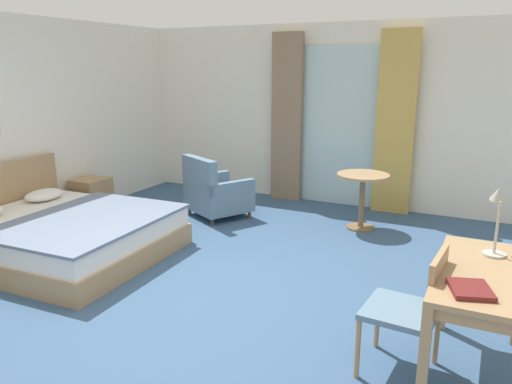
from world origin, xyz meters
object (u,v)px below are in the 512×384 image
(desk_lamp, at_px, (497,211))
(round_cafe_table, at_px, (362,188))
(closed_book, at_px, (470,289))
(desk_chair, at_px, (414,305))
(writing_desk, at_px, (483,285))
(armchair_by_window, at_px, (215,193))
(nightstand, at_px, (92,196))
(bed, at_px, (60,233))

(desk_lamp, height_order, round_cafe_table, desk_lamp)
(closed_book, bearing_deg, round_cafe_table, 96.48)
(desk_chair, relative_size, round_cafe_table, 1.25)
(desk_chair, height_order, round_cafe_table, desk_chair)
(writing_desk, bearing_deg, armchair_by_window, 145.15)
(nightstand, xyz_separation_m, desk_chair, (4.66, -1.88, 0.25))
(round_cafe_table, bearing_deg, desk_chair, -69.48)
(writing_desk, distance_m, closed_book, 0.39)
(desk_chair, xyz_separation_m, closed_book, (0.33, -0.22, 0.28))
(armchair_by_window, distance_m, round_cafe_table, 1.98)
(nightstand, relative_size, armchair_by_window, 0.51)
(writing_desk, height_order, desk_lamp, desk_lamp)
(closed_book, distance_m, round_cafe_table, 3.46)
(desk_chair, bearing_deg, closed_book, -33.69)
(writing_desk, distance_m, desk_lamp, 0.55)
(nightstand, xyz_separation_m, armchair_by_window, (1.63, 0.65, 0.08))
(armchair_by_window, bearing_deg, nightstand, -158.18)
(desk_chair, height_order, desk_lamp, desk_lamp)
(bed, bearing_deg, closed_book, -10.54)
(bed, xyz_separation_m, nightstand, (-0.83, 1.33, 0.01))
(writing_desk, relative_size, desk_chair, 1.38)
(bed, bearing_deg, nightstand, 122.04)
(desk_chair, bearing_deg, armchair_by_window, 140.06)
(armchair_by_window, bearing_deg, bed, -111.96)
(bed, distance_m, armchair_by_window, 2.14)
(writing_desk, xyz_separation_m, armchair_by_window, (-3.42, 2.38, -0.33))
(nightstand, xyz_separation_m, round_cafe_table, (3.56, 1.05, 0.27))
(closed_book, bearing_deg, desk_chair, 128.45)
(nightstand, relative_size, round_cafe_table, 0.71)
(bed, relative_size, nightstand, 4.33)
(desk_chair, xyz_separation_m, round_cafe_table, (-1.10, 2.93, 0.02))
(bed, height_order, desk_chair, bed)
(bed, height_order, closed_book, bed)
(writing_desk, bearing_deg, closed_book, -99.69)
(closed_book, bearing_deg, desk_lamp, 64.80)
(armchair_by_window, bearing_deg, writing_desk, -34.85)
(nightstand, distance_m, writing_desk, 5.35)
(closed_book, bearing_deg, bed, 151.61)
(writing_desk, distance_m, desk_chair, 0.45)
(bed, height_order, nightstand, bed)
(bed, xyz_separation_m, closed_book, (4.15, -0.77, 0.53))
(closed_book, bearing_deg, nightstand, 139.29)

